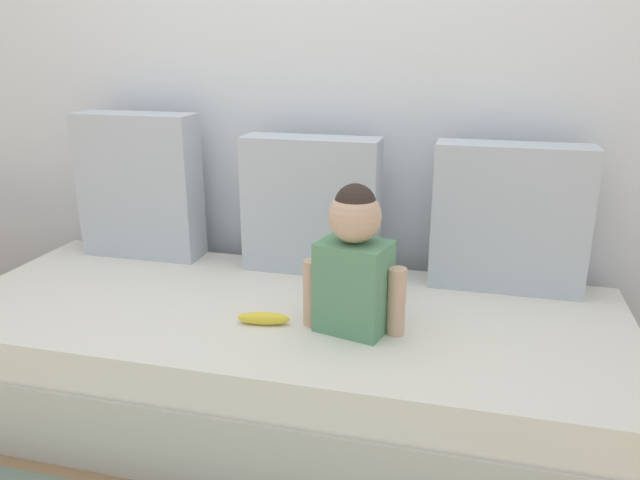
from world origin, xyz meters
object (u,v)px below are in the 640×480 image
(throw_pillow_left, at_px, (140,186))
(throw_pillow_center, at_px, (311,205))
(couch, at_px, (283,359))
(banana, at_px, (264,318))
(toddler, at_px, (354,261))
(throw_pillow_right, at_px, (509,218))

(throw_pillow_left, bearing_deg, throw_pillow_center, 0.00)
(couch, relative_size, throw_pillow_left, 3.99)
(throw_pillow_center, bearing_deg, banana, -91.78)
(throw_pillow_left, distance_m, throw_pillow_center, 0.73)
(toddler, bearing_deg, throw_pillow_right, 45.90)
(toddler, bearing_deg, throw_pillow_center, 119.10)
(throw_pillow_right, height_order, toddler, throw_pillow_right)
(throw_pillow_center, xyz_separation_m, banana, (-0.02, -0.52, -0.24))
(throw_pillow_left, bearing_deg, couch, -27.37)
(throw_pillow_left, xyz_separation_m, banana, (0.71, -0.52, -0.27))
(toddler, bearing_deg, couch, 159.31)
(throw_pillow_center, relative_size, throw_pillow_right, 0.97)
(throw_pillow_right, bearing_deg, banana, -145.18)
(couch, relative_size, toddler, 5.05)
(banana, bearing_deg, throw_pillow_left, 143.99)
(couch, xyz_separation_m, throw_pillow_right, (0.73, 0.38, 0.46))
(throw_pillow_left, distance_m, throw_pillow_right, 1.45)
(couch, relative_size, throw_pillow_center, 4.51)
(couch, height_order, throw_pillow_right, throw_pillow_right)
(couch, height_order, toddler, toddler)
(banana, bearing_deg, toddler, 8.15)
(couch, distance_m, throw_pillow_center, 0.59)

